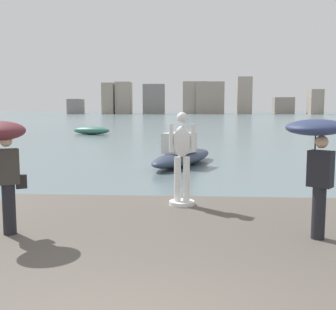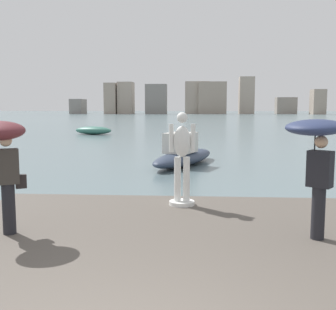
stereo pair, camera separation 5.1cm
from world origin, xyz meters
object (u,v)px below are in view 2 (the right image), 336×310
(onlooker_right, at_px, (317,145))
(boat_mid, at_px, (183,155))
(boat_near, at_px, (93,130))
(onlooker_left, at_px, (1,146))
(statue_white_figure, at_px, (182,160))

(onlooker_right, bearing_deg, boat_mid, 102.62)
(onlooker_right, bearing_deg, boat_near, 110.47)
(onlooker_left, height_order, boat_near, onlooker_left)
(statue_white_figure, xyz_separation_m, boat_mid, (-0.23, 9.06, -0.94))
(onlooker_right, bearing_deg, statue_white_figure, 136.73)
(onlooker_right, distance_m, boat_mid, 11.58)
(boat_mid, bearing_deg, onlooker_right, -77.38)
(statue_white_figure, bearing_deg, onlooker_left, -142.48)
(statue_white_figure, height_order, boat_near, statue_white_figure)
(statue_white_figure, bearing_deg, onlooker_right, -43.27)
(onlooker_left, bearing_deg, onlooker_right, 1.70)
(onlooker_left, height_order, boat_mid, onlooker_left)
(onlooker_left, height_order, onlooker_right, onlooker_right)
(boat_near, bearing_deg, statue_white_figure, -72.16)
(onlooker_left, bearing_deg, boat_near, 101.37)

